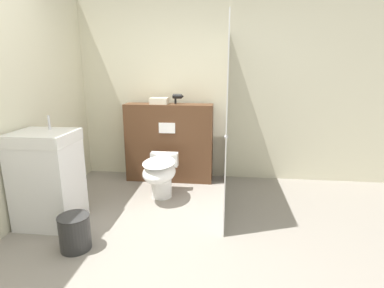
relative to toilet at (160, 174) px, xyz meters
name	(u,v)px	position (x,y,z in m)	size (l,w,h in m)	color
ground_plane	(140,269)	(0.13, -1.34, -0.32)	(12.00, 12.00, 0.00)	gray
wall_back	(181,90)	(0.13, 0.89, 0.93)	(8.00, 0.06, 2.50)	beige
partition_panel	(169,143)	(-0.01, 0.65, 0.22)	(1.20, 0.29, 1.08)	#51331E
shower_glass	(227,118)	(0.78, 0.03, 0.69)	(0.04, 1.65, 2.02)	silver
toilet	(160,174)	(0.00, 0.00, 0.00)	(0.38, 0.64, 0.51)	white
sink_vanity	(48,179)	(-0.98, -0.72, 0.16)	(0.58, 0.49, 1.10)	white
hair_drier	(178,97)	(0.12, 0.66, 0.86)	(0.15, 0.06, 0.13)	black
folded_towel	(159,101)	(-0.13, 0.62, 0.81)	(0.24, 0.18, 0.09)	beige
waste_bin	(75,232)	(-0.52, -1.13, -0.16)	(0.27, 0.27, 0.32)	#2D2D2D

